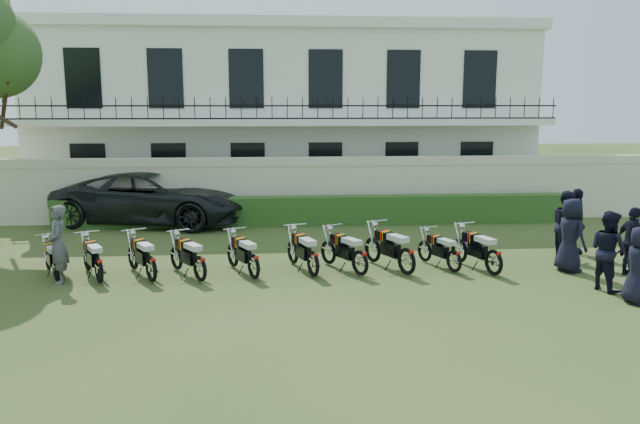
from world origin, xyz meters
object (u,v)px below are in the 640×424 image
object	(u,v)px
motorcycle_0	(56,264)
motorcycle_3	(200,262)
motorcycle_1	(99,264)
motorcycle_9	(494,256)
motorcycle_5	(313,258)
motorcycle_8	(454,256)
officer_4	(567,225)
motorcycle_2	(151,263)
inspector	(58,245)
officer_5	(576,221)
officer_0	(639,265)
motorcycle_6	(360,257)
officer_2	(633,242)
suv	(153,198)
officer_1	(608,251)
motorcycle_7	(407,255)
officer_3	(570,235)
motorcycle_4	(254,260)

from	to	relation	value
motorcycle_0	motorcycle_3	size ratio (longest dim) A/B	0.94
motorcycle_1	motorcycle_9	distance (m)	9.45
motorcycle_5	motorcycle_8	bearing A→B (deg)	-16.59
motorcycle_1	officer_4	bearing A→B (deg)	-20.18
motorcycle_2	inspector	world-z (taller)	inspector
motorcycle_3	officer_5	xyz separation A→B (m)	(10.23, 2.19, 0.43)
motorcycle_3	officer_0	size ratio (longest dim) A/B	1.02
motorcycle_1	motorcycle_9	world-z (taller)	motorcycle_9
motorcycle_1	officer_5	bearing A→B (deg)	-17.54
motorcycle_6	officer_2	distance (m)	6.66
suv	officer_1	world-z (taller)	suv
motorcycle_5	officer_4	size ratio (longest dim) A/B	1.02
motorcycle_8	motorcycle_0	bearing A→B (deg)	157.42
motorcycle_0	officer_1	size ratio (longest dim) A/B	0.87
motorcycle_6	suv	size ratio (longest dim) A/B	0.27
motorcycle_7	officer_2	xyz separation A→B (m)	(5.48, -0.43, 0.32)
motorcycle_8	officer_3	bearing A→B (deg)	-23.82
motorcycle_8	officer_5	xyz separation A→B (m)	(4.01, 1.83, 0.47)
officer_3	motorcycle_9	bearing A→B (deg)	80.62
motorcycle_7	motorcycle_2	bearing A→B (deg)	155.63
motorcycle_9	motorcycle_0	bearing A→B (deg)	158.72
officer_3	officer_5	size ratio (longest dim) A/B	1.01
officer_0	officer_2	xyz separation A→B (m)	(1.08, 2.05, 0.03)
motorcycle_4	officer_4	world-z (taller)	officer_4
officer_0	officer_2	distance (m)	2.32
motorcycle_4	officer_2	world-z (taller)	officer_2
motorcycle_5	motorcycle_6	world-z (taller)	motorcycle_5
motorcycle_5	motorcycle_8	size ratio (longest dim) A/B	1.15
motorcycle_8	officer_2	xyz separation A→B (m)	(4.25, -0.59, 0.41)
motorcycle_1	officer_0	distance (m)	11.97
motorcycle_6	officer_1	bearing A→B (deg)	-45.07
suv	officer_1	distance (m)	14.68
motorcycle_9	suv	xyz separation A→B (m)	(-9.57, 7.56, 0.41)
suv	inspector	bearing A→B (deg)	-173.97
officer_2	motorcycle_0	bearing A→B (deg)	76.17
motorcycle_2	officer_5	world-z (taller)	officer_5
motorcycle_4	officer_2	size ratio (longest dim) A/B	1.04
motorcycle_3	suv	bearing A→B (deg)	75.72
officer_1	officer_3	bearing A→B (deg)	-13.54
suv	officer_0	world-z (taller)	suv
motorcycle_3	officer_2	xyz separation A→B (m)	(10.47, -0.24, 0.37)
motorcycle_4	motorcycle_3	bearing A→B (deg)	159.91
motorcycle_0	officer_0	size ratio (longest dim) A/B	0.96
motorcycle_6	inspector	bearing A→B (deg)	150.39
officer_1	officer_5	bearing A→B (deg)	-33.04
motorcycle_1	officer_5	distance (m)	12.76
officer_2	motorcycle_6	bearing A→B (deg)	74.65
motorcycle_2	motorcycle_3	distance (m)	1.14
motorcycle_9	officer_4	bearing A→B (deg)	11.70
motorcycle_2	motorcycle_8	world-z (taller)	motorcycle_2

